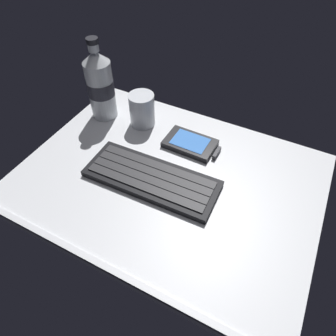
# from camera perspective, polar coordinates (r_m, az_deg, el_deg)

# --- Properties ---
(ground_plane) EXTENTS (0.64, 0.48, 0.03)m
(ground_plane) POSITION_cam_1_polar(r_m,az_deg,el_deg) (0.68, -0.09, -2.42)
(ground_plane) COLOR silver
(keyboard) EXTENTS (0.29, 0.12, 0.02)m
(keyboard) POSITION_cam_1_polar(r_m,az_deg,el_deg) (0.66, -3.09, -1.91)
(keyboard) COLOR black
(keyboard) RESTS_ON ground_plane
(handheld_device) EXTENTS (0.13, 0.08, 0.02)m
(handheld_device) POSITION_cam_1_polar(r_m,az_deg,el_deg) (0.74, 4.58, 4.44)
(handheld_device) COLOR black
(handheld_device) RESTS_ON ground_plane
(juice_cup) EXTENTS (0.06, 0.06, 0.09)m
(juice_cup) POSITION_cam_1_polar(r_m,az_deg,el_deg) (0.79, -4.84, 10.55)
(juice_cup) COLOR silver
(juice_cup) RESTS_ON ground_plane
(water_bottle) EXTENTS (0.07, 0.07, 0.21)m
(water_bottle) POSITION_cam_1_polar(r_m,az_deg,el_deg) (0.80, -12.51, 14.85)
(water_bottle) COLOR silver
(water_bottle) RESTS_ON ground_plane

